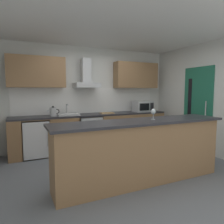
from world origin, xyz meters
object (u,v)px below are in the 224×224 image
object	(u,v)px
oven	(88,132)
wine_glass	(153,112)
microwave	(143,106)
kettle	(53,112)
chopping_board	(107,113)
refrigerator	(36,138)
range_hood	(86,79)
sink	(68,114)

from	to	relation	value
oven	wine_glass	bearing A→B (deg)	-78.54
microwave	oven	bearing A→B (deg)	178.99
kettle	chopping_board	size ratio (longest dim) A/B	0.85
microwave	wine_glass	distance (m)	2.38
microwave	kettle	world-z (taller)	microwave
oven	kettle	size ratio (longest dim) A/B	2.77
refrigerator	kettle	bearing A→B (deg)	-4.44
microwave	chopping_board	xyz separation A→B (m)	(-1.08, 0.00, -0.14)
refrigerator	chopping_board	distance (m)	1.82
microwave	range_hood	distance (m)	1.75
oven	wine_glass	size ratio (longest dim) A/B	4.50
microwave	kettle	distance (m)	2.44
microwave	range_hood	world-z (taller)	range_hood
refrigerator	sink	bearing A→B (deg)	1.05
kettle	wine_glass	world-z (taller)	wine_glass
range_hood	chopping_board	world-z (taller)	range_hood
range_hood	wine_glass	distance (m)	2.36
refrigerator	microwave	world-z (taller)	microwave
range_hood	kettle	bearing A→B (deg)	-169.19
refrigerator	wine_glass	xyz separation A→B (m)	(1.68, -2.10, 0.71)
oven	wine_glass	xyz separation A→B (m)	(0.43, -2.10, 0.68)
sink	range_hood	world-z (taller)	range_hood
refrigerator	wine_glass	bearing A→B (deg)	-51.36
refrigerator	chopping_board	bearing A→B (deg)	-0.68
sink	microwave	bearing A→B (deg)	-1.07
wine_glass	chopping_board	xyz separation A→B (m)	(0.07, 2.08, -0.23)
sink	wine_glass	xyz separation A→B (m)	(0.93, -2.12, 0.21)
kettle	chopping_board	bearing A→B (deg)	0.42
oven	kettle	bearing A→B (deg)	-177.74
oven	sink	distance (m)	0.69
microwave	sink	xyz separation A→B (m)	(-2.09, 0.04, -0.12)
sink	chopping_board	xyz separation A→B (m)	(1.01, -0.03, -0.02)
refrigerator	kettle	world-z (taller)	kettle
chopping_board	sink	bearing A→B (deg)	178.03
oven	microwave	bearing A→B (deg)	-1.01
refrigerator	range_hood	xyz separation A→B (m)	(1.25, 0.13, 1.36)
kettle	chopping_board	distance (m)	1.36
sink	chopping_board	size ratio (longest dim) A/B	1.47
refrigerator	range_hood	bearing A→B (deg)	6.02
sink	chopping_board	distance (m)	1.01
range_hood	microwave	bearing A→B (deg)	-5.69
oven	kettle	world-z (taller)	kettle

